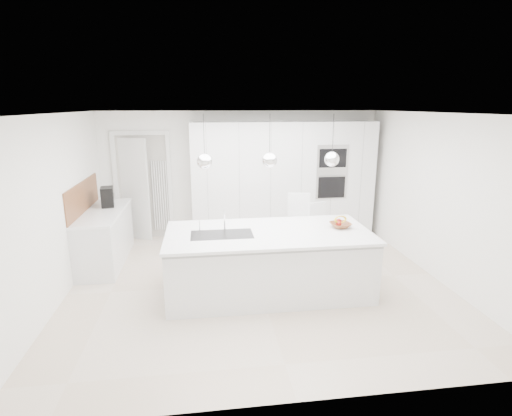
{
  "coord_description": "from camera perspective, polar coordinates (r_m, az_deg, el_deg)",
  "views": [
    {
      "loc": [
        -0.78,
        -5.48,
        2.61
      ],
      "look_at": [
        0.0,
        0.3,
        1.1
      ],
      "focal_mm": 28.0,
      "sensor_mm": 36.0,
      "label": 1
    }
  ],
  "objects": [
    {
      "name": "floor",
      "position": [
        6.12,
        0.38,
        -10.74
      ],
      "size": [
        5.5,
        5.5,
        0.0
      ],
      "primitive_type": "plane",
      "color": "beige",
      "rests_on": "ground"
    },
    {
      "name": "wall_back",
      "position": [
        8.13,
        -2.08,
        4.89
      ],
      "size": [
        5.5,
        0.0,
        5.5
      ],
      "primitive_type": "plane",
      "rotation": [
        1.57,
        0.0,
        0.0
      ],
      "color": "white",
      "rests_on": "ground"
    },
    {
      "name": "wall_left",
      "position": [
        5.98,
        -26.7,
        -0.21
      ],
      "size": [
        0.0,
        5.0,
        5.0
      ],
      "primitive_type": "plane",
      "rotation": [
        1.57,
        0.0,
        1.57
      ],
      "color": "white",
      "rests_on": "ground"
    },
    {
      "name": "ceiling",
      "position": [
        5.53,
        0.43,
        13.38
      ],
      "size": [
        5.5,
        5.5,
        0.0
      ],
      "primitive_type": "plane",
      "rotation": [
        3.14,
        0.0,
        0.0
      ],
      "color": "white",
      "rests_on": "wall_back"
    },
    {
      "name": "tall_cabinets",
      "position": [
        7.97,
        3.88,
        3.95
      ],
      "size": [
        3.6,
        0.6,
        2.3
      ],
      "primitive_type": "cube",
      "color": "white",
      "rests_on": "floor"
    },
    {
      "name": "oven_stack",
      "position": [
        7.87,
        10.82,
        5.07
      ],
      "size": [
        0.62,
        0.04,
        1.05
      ],
      "primitive_type": null,
      "color": "#A5A5A8",
      "rests_on": "tall_cabinets"
    },
    {
      "name": "doorway_frame",
      "position": [
        8.19,
        -15.77,
        2.82
      ],
      "size": [
        1.11,
        0.08,
        2.13
      ],
      "primitive_type": null,
      "color": "white",
      "rests_on": "floor"
    },
    {
      "name": "hallway_door",
      "position": [
        8.18,
        -17.54,
        2.54
      ],
      "size": [
        0.76,
        0.38,
        2.0
      ],
      "primitive_type": "cube",
      "rotation": [
        0.0,
        0.0,
        -0.44
      ],
      "color": "white",
      "rests_on": "floor"
    },
    {
      "name": "radiator",
      "position": [
        8.17,
        -13.48,
        1.69
      ],
      "size": [
        0.32,
        0.04,
        1.4
      ],
      "primitive_type": null,
      "color": "white",
      "rests_on": "floor"
    },
    {
      "name": "left_base_cabinets",
      "position": [
        7.22,
        -20.72,
        -4.02
      ],
      "size": [
        0.6,
        1.8,
        0.86
      ],
      "primitive_type": "cube",
      "color": "white",
      "rests_on": "floor"
    },
    {
      "name": "left_worktop",
      "position": [
        7.1,
        -21.05,
        -0.57
      ],
      "size": [
        0.62,
        1.82,
        0.04
      ],
      "primitive_type": "cube",
      "color": "white",
      "rests_on": "left_base_cabinets"
    },
    {
      "name": "oak_backsplash",
      "position": [
        7.11,
        -23.5,
        1.46
      ],
      "size": [
        0.02,
        1.8,
        0.5
      ],
      "primitive_type": "cube",
      "color": "brown",
      "rests_on": "wall_left"
    },
    {
      "name": "island_base",
      "position": [
        5.69,
        1.83,
        -8.03
      ],
      "size": [
        2.8,
        1.2,
        0.86
      ],
      "primitive_type": "cube",
      "color": "white",
      "rests_on": "floor"
    },
    {
      "name": "island_worktop",
      "position": [
        5.57,
        1.78,
        -3.56
      ],
      "size": [
        2.84,
        1.4,
        0.04
      ],
      "primitive_type": "cube",
      "color": "white",
      "rests_on": "island_base"
    },
    {
      "name": "island_sink",
      "position": [
        5.48,
        -4.88,
        -4.59
      ],
      "size": [
        0.84,
        0.44,
        0.18
      ],
      "primitive_type": null,
      "color": "#3F3F42",
      "rests_on": "island_worktop"
    },
    {
      "name": "island_tap",
      "position": [
        5.6,
        -4.53,
        -1.69
      ],
      "size": [
        0.02,
        0.02,
        0.3
      ],
      "primitive_type": "cylinder",
      "color": "white",
      "rests_on": "island_worktop"
    },
    {
      "name": "pendant_left",
      "position": [
        5.22,
        -7.34,
        6.59
      ],
      "size": [
        0.2,
        0.2,
        0.2
      ],
      "primitive_type": "sphere",
      "color": "white",
      "rests_on": "ceiling"
    },
    {
      "name": "pendant_mid",
      "position": [
        5.3,
        1.95,
        6.81
      ],
      "size": [
        0.2,
        0.2,
        0.2
      ],
      "primitive_type": "sphere",
      "color": "white",
      "rests_on": "ceiling"
    },
    {
      "name": "pendant_right",
      "position": [
        5.5,
        10.78,
        6.86
      ],
      "size": [
        0.2,
        0.2,
        0.2
      ],
      "primitive_type": "sphere",
      "color": "white",
      "rests_on": "ceiling"
    },
    {
      "name": "fruit_bowl",
      "position": [
        5.86,
        11.97,
        -2.41
      ],
      "size": [
        0.34,
        0.34,
        0.07
      ],
      "primitive_type": "imported",
      "rotation": [
        0.0,
        0.0,
        0.17
      ],
      "color": "brown",
      "rests_on": "island_worktop"
    },
    {
      "name": "espresso_machine",
      "position": [
        7.35,
        -20.48,
        1.5
      ],
      "size": [
        0.26,
        0.35,
        0.34
      ],
      "primitive_type": "cube",
      "rotation": [
        0.0,
        0.0,
        0.18
      ],
      "color": "black",
      "rests_on": "left_worktop"
    },
    {
      "name": "bar_stool_left",
      "position": [
        6.7,
        6.33,
        -3.14
      ],
      "size": [
        0.47,
        0.6,
        1.17
      ],
      "primitive_type": null,
      "rotation": [
        0.0,
        0.0,
        -0.17
      ],
      "color": "white",
      "rests_on": "floor"
    },
    {
      "name": "bar_stool_right",
      "position": [
        6.81,
        8.92,
        -3.65
      ],
      "size": [
        0.46,
        0.54,
        1.01
      ],
      "primitive_type": null,
      "rotation": [
        0.0,
        0.0,
        0.3
      ],
      "color": "white",
      "rests_on": "floor"
    },
    {
      "name": "apple_a",
      "position": [
        5.89,
        11.74,
        -1.91
      ],
      "size": [
        0.09,
        0.09,
        0.09
      ],
      "primitive_type": "sphere",
      "color": "maroon",
      "rests_on": "fruit_bowl"
    },
    {
      "name": "apple_b",
      "position": [
        5.81,
        11.75,
        -2.2
      ],
      "size": [
        0.08,
        0.08,
        0.08
      ],
      "primitive_type": "sphere",
      "color": "maroon",
      "rests_on": "fruit_bowl"
    },
    {
      "name": "banana_bunch",
      "position": [
        5.84,
        11.97,
        -1.62
      ],
      "size": [
        0.24,
        0.17,
        0.22
      ],
      "primitive_type": "torus",
      "rotation": [
        1.22,
        0.0,
        0.35
      ],
      "color": "gold",
      "rests_on": "fruit_bowl"
    }
  ]
}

